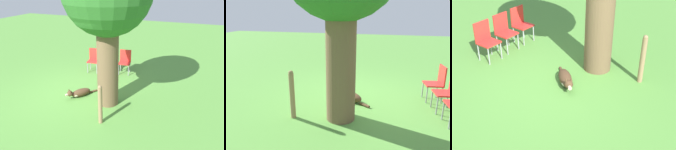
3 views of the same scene
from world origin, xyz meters
The scene contains 6 objects.
ground_plane centered at (0.00, 0.00, 0.00)m, with size 30.00×30.00×0.00m, color #56933D.
dog centered at (0.13, 0.15, 0.13)m, with size 0.96×0.69×0.34m.
fence_post centered at (1.15, 1.36, 0.54)m, with size 0.11×0.11×1.06m.
red_chair_0 centered at (-2.00, -0.37, 0.53)m, with size 0.48×0.50×0.92m.
red_chair_1 centered at (-2.13, 0.24, 0.53)m, with size 0.48×0.50×0.92m.
red_chair_2 centered at (-2.27, 0.85, 0.53)m, with size 0.48×0.50×0.92m.
Camera 1 is at (5.42, 3.39, 3.37)m, focal length 35.00 mm.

